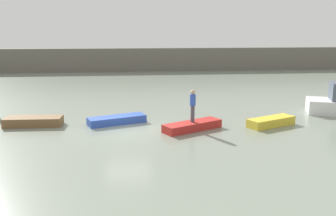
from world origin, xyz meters
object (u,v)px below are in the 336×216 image
object	(u,v)px
rowboat_yellow	(271,122)
person_blue_shirt	(193,104)
rowboat_blue	(117,120)
rowboat_red	(192,126)
rowboat_brown	(33,121)

from	to	relation	value
rowboat_yellow	person_blue_shirt	size ratio (longest dim) A/B	1.65
rowboat_yellow	person_blue_shirt	bearing A→B (deg)	160.41
person_blue_shirt	rowboat_blue	bearing A→B (deg)	156.82
rowboat_red	rowboat_brown	bearing A→B (deg)	140.34
rowboat_blue	rowboat_red	size ratio (longest dim) A/B	0.97
rowboat_brown	rowboat_yellow	distance (m)	13.66
rowboat_brown	rowboat_blue	world-z (taller)	rowboat_brown
person_blue_shirt	rowboat_red	bearing A→B (deg)	0.00
rowboat_brown	rowboat_yellow	xyz separation A→B (m)	(13.59, -1.38, -0.01)
rowboat_red	person_blue_shirt	xyz separation A→B (m)	(0.00, 0.00, 1.24)
rowboat_blue	rowboat_yellow	xyz separation A→B (m)	(8.83, -1.38, 0.02)
rowboat_red	rowboat_yellow	xyz separation A→B (m)	(4.64, 0.42, 0.02)
rowboat_blue	rowboat_red	bearing A→B (deg)	-43.80
rowboat_blue	rowboat_red	distance (m)	4.56
rowboat_blue	person_blue_shirt	size ratio (longest dim) A/B	1.88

